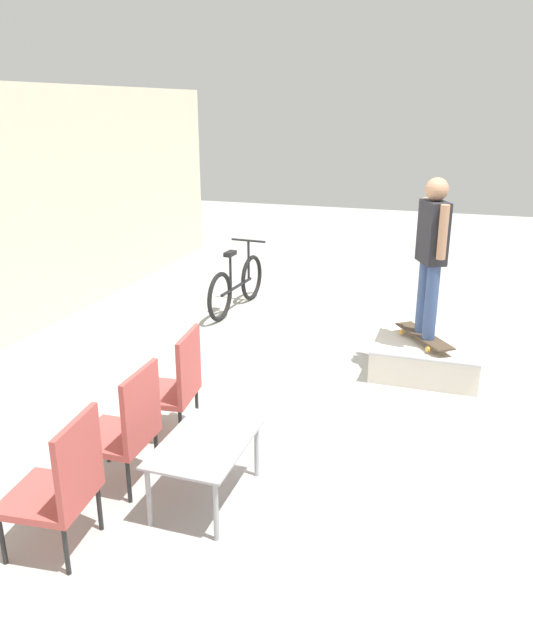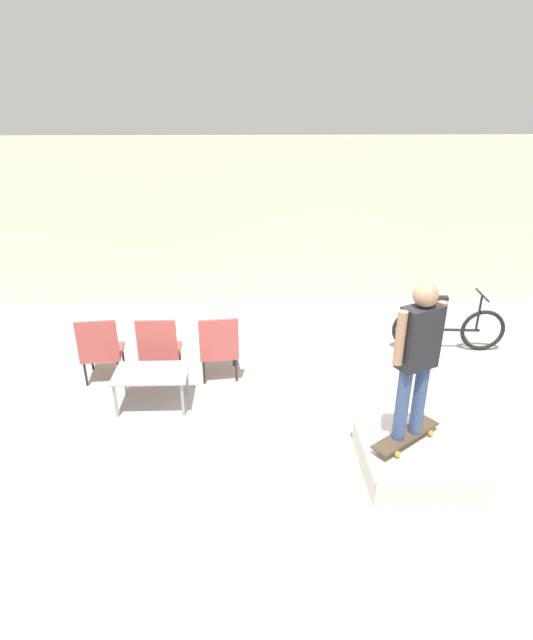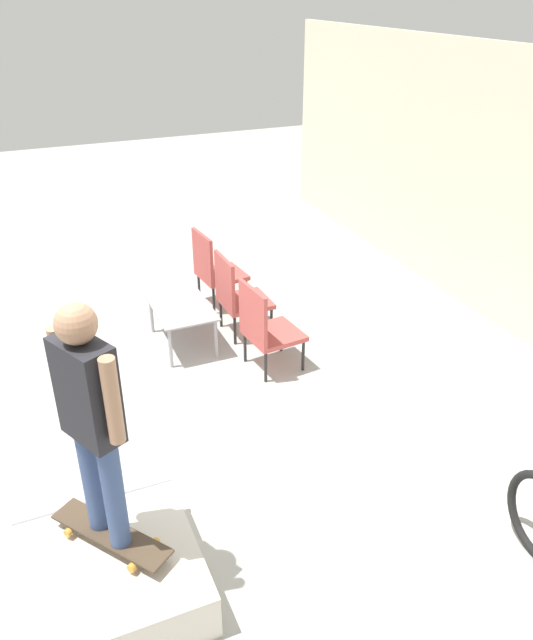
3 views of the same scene
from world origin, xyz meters
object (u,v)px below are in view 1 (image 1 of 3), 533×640
at_px(skate_ramp_box, 427,355).
at_px(skateboard_on_ramp, 424,336).
at_px(patio_chair_left, 62,483).
at_px(person_skater, 432,246).
at_px(coffee_table, 205,449).
at_px(patio_chair_center, 126,425).
at_px(bicycle, 237,285).
at_px(patio_chair_right, 175,382).

distance_m(skate_ramp_box, skateboard_on_ramp, 0.28).
bearing_deg(patio_chair_left, skateboard_on_ramp, 145.90).
bearing_deg(person_skater, coffee_table, 129.81).
distance_m(skateboard_on_ramp, patio_chair_center, 3.41).
xyz_separation_m(skate_ramp_box, bicycle, (1.33, 2.73, 0.18)).
height_order(skate_ramp_box, person_skater, person_skater).
relative_size(coffee_table, bicycle, 0.53).
xyz_separation_m(patio_chair_right, bicycle, (3.46, 0.76, -0.14)).
xyz_separation_m(patio_chair_left, bicycle, (5.05, 0.76, -0.14)).
height_order(person_skater, patio_chair_right, person_skater).
bearing_deg(patio_chair_right, bicycle, -174.06).
xyz_separation_m(person_skater, coffee_table, (-2.82, 1.29, -0.98)).
bearing_deg(person_skater, patio_chair_center, 120.01).
distance_m(skate_ramp_box, person_skater, 1.23).
xyz_separation_m(skateboard_on_ramp, patio_chair_right, (-2.01, 1.92, 0.07)).
height_order(patio_chair_left, patio_chair_right, same).
height_order(skate_ramp_box, patio_chair_right, patio_chair_right).
bearing_deg(bicycle, coffee_table, -157.69).
height_order(skate_ramp_box, coffee_table, coffee_table).
distance_m(skate_ramp_box, patio_chair_left, 4.22).
relative_size(coffee_table, patio_chair_center, 0.96).
height_order(coffee_table, bicycle, bicycle).
relative_size(skateboard_on_ramp, patio_chair_left, 0.86).
xyz_separation_m(coffee_table, bicycle, (4.26, 1.40, -0.06)).
distance_m(skate_ramp_box, bicycle, 3.04).
distance_m(patio_chair_center, bicycle, 4.33).
distance_m(coffee_table, patio_chair_center, 0.64).
xyz_separation_m(patio_chair_left, patio_chair_right, (1.59, 0.00, 0.00)).
distance_m(patio_chair_left, patio_chair_center, 0.79).
bearing_deg(patio_chair_left, person_skater, 145.90).
distance_m(skate_ramp_box, patio_chair_right, 2.92).
relative_size(skate_ramp_box, coffee_table, 1.24).
distance_m(patio_chair_left, bicycle, 5.10).
bearing_deg(patio_chair_left, bicycle, -177.44).
xyz_separation_m(coffee_table, patio_chair_center, (0.00, 0.64, 0.08)).
height_order(person_skater, patio_chair_center, person_skater).
bearing_deg(patio_chair_center, person_skater, 144.50).
bearing_deg(coffee_table, skateboard_on_ramp, -24.53).
height_order(skateboard_on_ramp, coffee_table, coffee_table).
bearing_deg(bicycle, patio_chair_right, -163.45).
height_order(skateboard_on_ramp, patio_chair_left, patio_chair_left).
xyz_separation_m(coffee_table, patio_chair_left, (-0.78, 0.64, 0.08)).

